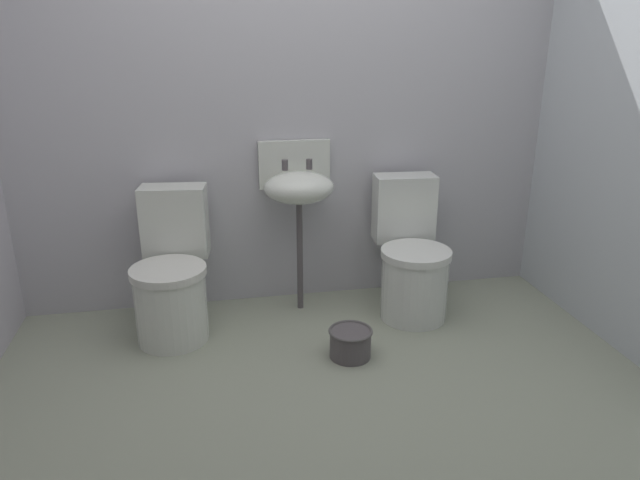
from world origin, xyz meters
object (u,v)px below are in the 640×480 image
Objects in this scene: toilet_left at (172,278)px; bucket at (350,342)px; sink at (298,186)px; toilet_right at (411,260)px.

bucket is at bearing 160.65° from toilet_left.
sink is at bearing 104.16° from bucket.
toilet_left and toilet_right have the same top height.
toilet_right is at bearing -16.55° from sink.
toilet_right is 3.42× the size of bucket.
toilet_right reaches higher than bucket.
sink reaches higher than bucket.
toilet_left is at bearing 153.15° from bucket.
toilet_right is 0.79× the size of sink.
toilet_left is 1.36m from toilet_right.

